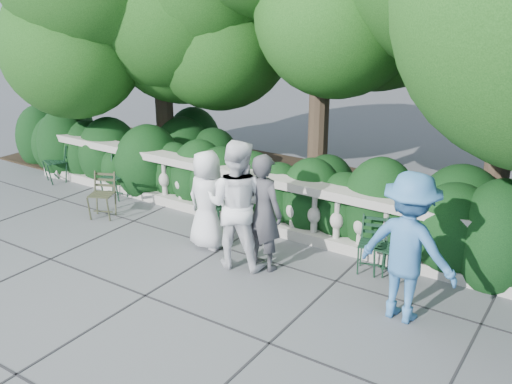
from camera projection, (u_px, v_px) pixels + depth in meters
The scene contains 14 objects.
ground at pixel (218, 276), 8.30m from camera, with size 90.00×90.00×0.00m, color #4B4E53.
balustrade at pixel (282, 207), 9.54m from camera, with size 12.00×0.44×1.00m.
shrub_hedge at pixel (315, 212), 10.65m from camera, with size 15.00×2.60×1.70m, color black, non-canonical shape.
chair_a at pixel (50, 183), 12.20m from camera, with size 0.44×0.48×0.84m, color black, non-canonical shape.
chair_b at pixel (111, 200), 11.22m from camera, with size 0.44×0.48×0.84m, color black, non-canonical shape.
chair_c at pixel (210, 230), 9.85m from camera, with size 0.44×0.48×0.84m, color black, non-canonical shape.
chair_d at pixel (210, 232), 9.79m from camera, with size 0.44×0.48×0.84m, color black, non-canonical shape.
chair_e at pixel (386, 281), 8.16m from camera, with size 0.44×0.48×0.84m, color black, non-canonical shape.
chair_f at pixel (370, 276), 8.30m from camera, with size 0.44×0.48×0.84m, color black, non-canonical shape.
chair_weathered at pixel (100, 221), 10.25m from camera, with size 0.44×0.48×0.84m, color black, non-canonical shape.
person_businessman at pixel (207, 200), 8.98m from camera, with size 0.78×0.51×1.60m, color silver.
person_woman_grey at pixel (264, 212), 8.29m from camera, with size 0.64×0.42×1.76m, color #3E3D42.
person_casual_man at pixel (237, 204), 8.33m from camera, with size 0.94×0.74×1.94m, color white.
person_older_blue at pixel (408, 248), 6.97m from camera, with size 1.25×0.72×1.93m, color teal.
Camera 1 is at (4.51, -5.86, 4.00)m, focal length 40.00 mm.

